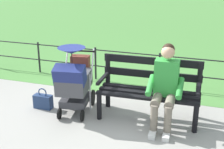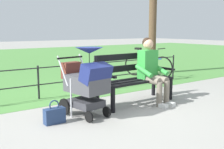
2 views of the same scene
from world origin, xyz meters
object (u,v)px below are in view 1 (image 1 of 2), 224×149
Objects in this scene: person_on_bench at (165,85)px; handbag at (43,101)px; park_bench at (150,86)px; stroller at (74,79)px.

handbag is (2.07, 0.05, -0.55)m from person_on_bench.
park_bench is 1.23m from stroller.
stroller is 3.11× the size of handbag.
person_on_bench reaches higher than park_bench.
park_bench is 1.86m from handbag.
park_bench is 4.37× the size of handbag.
person_on_bench is at bearing 141.08° from park_bench.
person_on_bench is 2.15m from handbag.
park_bench is 0.39m from person_on_bench.
person_on_bench is (-0.28, 0.22, 0.15)m from park_bench.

